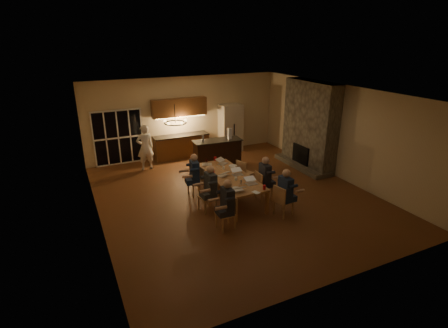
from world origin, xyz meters
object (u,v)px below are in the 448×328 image
at_px(bar_island, 217,154).
at_px(redcup_mid, 213,171).
at_px(person_left_far, 195,175).
at_px(plate_near, 250,180).
at_px(chair_right_mid, 264,186).
at_px(redcup_far, 215,159).
at_px(laptop_a, 237,187).
at_px(redcup_near, 264,187).
at_px(laptop_f, 223,161).
at_px(laptop_e, 207,162).
at_px(can_silver, 241,182).
at_px(standing_person, 145,147).
at_px(dining_table, 230,187).
at_px(laptop_b, 252,180).
at_px(bar_bottle, 203,138).
at_px(person_left_near, 227,205).
at_px(plate_left, 236,188).
at_px(chair_right_near, 284,200).
at_px(chair_left_mid, 207,196).
at_px(person_right_mid, 265,179).
at_px(refrigerator, 231,128).
at_px(laptop_c, 223,172).
at_px(person_left_mid, 211,189).
at_px(mug_mid, 224,168).
at_px(can_cola, 206,161).
at_px(chair_left_far, 196,182).
at_px(can_right, 236,168).
at_px(laptop_d, 238,171).
at_px(mug_back, 210,167).
at_px(chair_right_far, 245,173).
at_px(bar_blender, 230,134).
at_px(chair_left_near, 226,213).

bearing_deg(bar_island, redcup_mid, -113.70).
xyz_separation_m(person_left_far, plate_near, (1.28, -1.18, 0.07)).
relative_size(chair_right_mid, redcup_far, 7.42).
distance_m(laptop_a, redcup_near, 0.75).
bearing_deg(laptop_f, chair_right_mid, -93.35).
bearing_deg(laptop_a, laptop_e, -92.65).
bearing_deg(can_silver, standing_person, 111.99).
distance_m(dining_table, bar_island, 2.68).
relative_size(laptop_b, can_silver, 2.67).
relative_size(dining_table, bar_bottle, 11.81).
relative_size(person_left_near, plate_left, 5.77).
height_order(chair_right_near, person_left_near, person_left_near).
distance_m(chair_left_mid, can_silver, 1.03).
distance_m(person_right_mid, standing_person, 4.86).
xyz_separation_m(refrigerator, bar_island, (-1.37, -1.66, -0.46)).
bearing_deg(laptop_c, person_right_mid, 129.70).
bearing_deg(person_left_mid, can_silver, 73.89).
relative_size(bar_island, bar_bottle, 7.53).
xyz_separation_m(chair_right_near, standing_person, (-2.60, 5.13, 0.40)).
xyz_separation_m(dining_table, laptop_b, (0.28, -0.83, 0.49)).
bearing_deg(mug_mid, redcup_far, 83.63).
height_order(mug_mid, can_cola, can_cola).
xyz_separation_m(chair_left_far, redcup_far, (1.00, 0.76, 0.37)).
distance_m(person_left_near, redcup_mid, 2.05).
xyz_separation_m(redcup_far, plate_left, (-0.41, -2.36, -0.05)).
bearing_deg(laptop_b, chair_right_near, -48.78).
bearing_deg(can_right, chair_right_mid, -58.13).
bearing_deg(person_left_near, chair_right_mid, 123.31).
bearing_deg(dining_table, plate_near, -56.45).
relative_size(chair_right_near, laptop_d, 2.78).
relative_size(mug_back, can_cola, 0.83).
xyz_separation_m(dining_table, person_left_far, (-0.90, 0.61, 0.31)).
relative_size(person_left_mid, plate_left, 5.77).
relative_size(chair_right_far, standing_person, 0.52).
bearing_deg(standing_person, bar_blender, 158.71).
relative_size(chair_right_far, redcup_near, 7.42).
bearing_deg(mug_mid, plate_left, -101.82).
xyz_separation_m(laptop_e, bar_blender, (1.49, 1.37, 0.42)).
bearing_deg(person_left_near, chair_left_far, -178.85).
bearing_deg(redcup_near, laptop_b, 106.85).
bearing_deg(can_silver, redcup_far, 85.97).
bearing_deg(chair_left_near, person_left_mid, 174.76).
relative_size(can_silver, can_cola, 1.00).
height_order(person_left_near, redcup_near, person_left_near).
height_order(redcup_mid, redcup_far, same).
relative_size(dining_table, can_right, 23.62).
distance_m(laptop_d, bar_bottle, 2.68).
height_order(mug_mid, can_silver, can_silver).
height_order(dining_table, redcup_mid, redcup_mid).
bearing_deg(plate_left, person_right_mid, 18.93).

